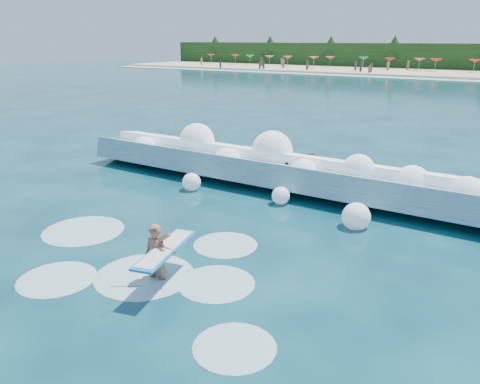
{
  "coord_description": "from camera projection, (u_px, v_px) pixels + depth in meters",
  "views": [
    {
      "loc": [
        9.1,
        -9.91,
        5.84
      ],
      "look_at": [
        1.5,
        2.0,
        1.2
      ],
      "focal_mm": 35.0,
      "sensor_mm": 36.0,
      "label": 1
    }
  ],
  "objects": [
    {
      "name": "wet_band",
      "position": [
        471.0,
        81.0,
        68.06
      ],
      "size": [
        140.0,
        5.0,
        0.08
      ],
      "primitive_type": "cube",
      "color": "silver",
      "rests_on": "ground"
    },
    {
      "name": "breaking_wave",
      "position": [
        285.0,
        173.0,
        19.33
      ],
      "size": [
        19.12,
        2.93,
        1.65
      ],
      "color": "teal",
      "rests_on": "ground"
    },
    {
      "name": "surfer_with_board",
      "position": [
        158.0,
        257.0,
        11.66
      ],
      "size": [
        1.22,
        2.97,
        1.81
      ],
      "color": "brown",
      "rests_on": "ground"
    },
    {
      "name": "ground",
      "position": [
        164.0,
        238.0,
        14.41
      ],
      "size": [
        200.0,
        200.0,
        0.0
      ],
      "primitive_type": "plane",
      "color": "#072738",
      "rests_on": "ground"
    },
    {
      "name": "wave_spray",
      "position": [
        275.0,
        161.0,
        19.44
      ],
      "size": [
        15.33,
        4.65,
        2.26
      ],
      "color": "white",
      "rests_on": "ground"
    },
    {
      "name": "beachgoers",
      "position": [
        476.0,
        70.0,
        73.85
      ],
      "size": [
        97.0,
        14.15,
        1.94
      ],
      "color": "#3F332D",
      "rests_on": "ground"
    },
    {
      "name": "rock_cluster",
      "position": [
        235.0,
        164.0,
        21.33
      ],
      "size": [
        8.02,
        3.01,
        1.19
      ],
      "color": "black",
      "rests_on": "ground"
    },
    {
      "name": "surf_foam",
      "position": [
        138.0,
        263.0,
        12.8
      ],
      "size": [
        9.48,
        6.01,
        0.13
      ],
      "color": "silver",
      "rests_on": "ground"
    }
  ]
}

